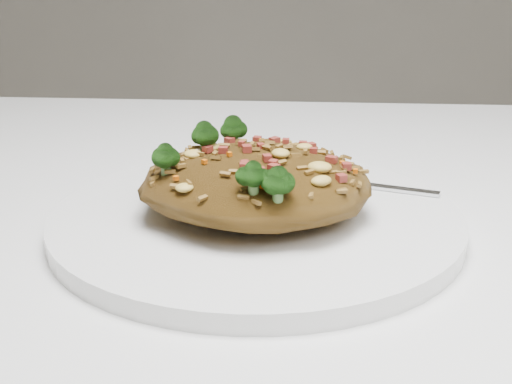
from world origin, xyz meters
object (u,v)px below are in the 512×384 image
dining_table (279,321)px  plate (256,220)px  fried_rice (255,174)px  fork (348,183)px

dining_table → plate: (-0.02, -0.02, 0.10)m
fried_rice → fork: 0.10m
plate → fried_rice: (-0.00, -0.00, 0.04)m
dining_table → fork: fork is taller
dining_table → fried_rice: fried_rice is taller
dining_table → fork: 0.13m
fried_rice → plate: bearing=29.9°
plate → dining_table: bearing=52.1°
dining_table → plate: size_ratio=3.98×
plate → fried_rice: fried_rice is taller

